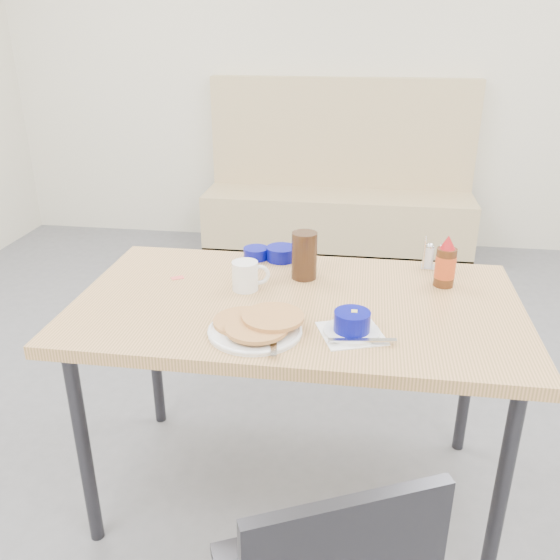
# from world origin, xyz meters

# --- Properties ---
(ground) EXTENTS (6.00, 6.00, 0.00)m
(ground) POSITION_xyz_m (0.00, 0.00, 0.00)
(ground) COLOR slate
(ground) RESTS_ON ground
(wall_back) EXTENTS (5.00, 0.06, 2.80)m
(wall_back) POSITION_xyz_m (0.00, 2.97, 1.40)
(wall_back) COLOR beige
(wall_back) RESTS_ON ground
(booth_bench) EXTENTS (1.90, 0.56, 1.22)m
(booth_bench) POSITION_xyz_m (0.00, 2.78, 0.35)
(booth_bench) COLOR tan
(booth_bench) RESTS_ON ground
(dining_table) EXTENTS (1.40, 0.80, 0.76)m
(dining_table) POSITION_xyz_m (0.00, 0.25, 0.70)
(dining_table) COLOR tan
(dining_table) RESTS_ON ground
(pancake_plate) EXTENTS (0.27, 0.28, 0.05)m
(pancake_plate) POSITION_xyz_m (-0.09, 0.02, 0.78)
(pancake_plate) COLOR white
(pancake_plate) RESTS_ON dining_table
(coffee_mug) EXTENTS (0.12, 0.09, 0.10)m
(coffee_mug) POSITION_xyz_m (-0.17, 0.31, 0.81)
(coffee_mug) COLOR white
(coffee_mug) RESTS_ON dining_table
(grits_setting) EXTENTS (0.23, 0.22, 0.07)m
(grits_setting) POSITION_xyz_m (0.18, 0.05, 0.79)
(grits_setting) COLOR white
(grits_setting) RESTS_ON dining_table
(creamer_bowl) EXTENTS (0.09, 0.09, 0.04)m
(creamer_bowl) POSITION_xyz_m (-0.20, 0.59, 0.78)
(creamer_bowl) COLOR #050981
(creamer_bowl) RESTS_ON dining_table
(butter_bowl) EXTENTS (0.11, 0.11, 0.05)m
(butter_bowl) POSITION_xyz_m (-0.10, 0.59, 0.78)
(butter_bowl) COLOR #050981
(butter_bowl) RESTS_ON dining_table
(amber_tumbler) EXTENTS (0.11, 0.11, 0.16)m
(amber_tumbler) POSITION_xyz_m (0.00, 0.44, 0.84)
(amber_tumbler) COLOR #311D0F
(amber_tumbler) RESTS_ON dining_table
(condiment_caddy) EXTENTS (0.10, 0.06, 0.11)m
(condiment_caddy) POSITION_xyz_m (0.45, 0.59, 0.80)
(condiment_caddy) COLOR silver
(condiment_caddy) RESTS_ON dining_table
(syrup_bottle) EXTENTS (0.07, 0.07, 0.18)m
(syrup_bottle) POSITION_xyz_m (0.47, 0.44, 0.84)
(syrup_bottle) COLOR #47230F
(syrup_bottle) RESTS_ON dining_table
(sugar_wrapper) EXTENTS (0.05, 0.04, 0.00)m
(sugar_wrapper) POSITION_xyz_m (-0.43, 0.37, 0.76)
(sugar_wrapper) COLOR #F15650
(sugar_wrapper) RESTS_ON dining_table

